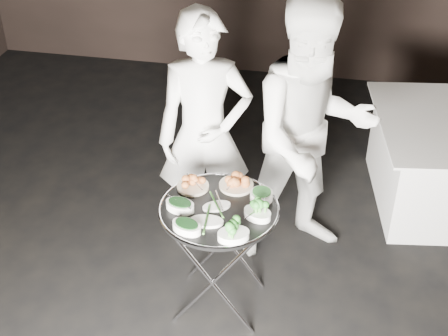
% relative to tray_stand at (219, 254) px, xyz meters
% --- Properties ---
extents(floor, '(6.00, 7.00, 0.05)m').
position_rel_tray_stand_xyz_m(floor, '(-0.23, -0.08, -0.45)').
color(floor, black).
rests_on(floor, ground).
extents(tray_stand, '(0.52, 0.44, 0.76)m').
position_rel_tray_stand_xyz_m(tray_stand, '(0.00, 0.00, 0.00)').
color(tray_stand, silver).
rests_on(tray_stand, floor).
extents(serving_tray, '(0.70, 0.70, 0.04)m').
position_rel_tray_stand_xyz_m(serving_tray, '(0.00, 0.00, 0.34)').
color(serving_tray, black).
rests_on(serving_tray, tray_stand).
extents(potato_plate_a, '(0.19, 0.19, 0.07)m').
position_rel_tray_stand_xyz_m(potato_plate_a, '(-0.19, 0.16, 0.38)').
color(potato_plate_a, beige).
rests_on(potato_plate_a, serving_tray).
extents(potato_plate_b, '(0.21, 0.21, 0.08)m').
position_rel_tray_stand_xyz_m(potato_plate_b, '(0.06, 0.22, 0.38)').
color(potato_plate_b, beige).
rests_on(potato_plate_b, serving_tray).
extents(greens_bowl, '(0.13, 0.13, 0.08)m').
position_rel_tray_stand_xyz_m(greens_bowl, '(0.23, 0.13, 0.38)').
color(greens_bowl, white).
rests_on(greens_bowl, serving_tray).
extents(asparagus_plate_a, '(0.19, 0.16, 0.03)m').
position_rel_tray_stand_xyz_m(asparagus_plate_a, '(-0.01, 0.00, 0.36)').
color(asparagus_plate_a, white).
rests_on(asparagus_plate_a, serving_tray).
extents(asparagus_plate_b, '(0.20, 0.12, 0.04)m').
position_rel_tray_stand_xyz_m(asparagus_plate_b, '(-0.04, -0.14, 0.37)').
color(asparagus_plate_b, white).
rests_on(asparagus_plate_b, serving_tray).
extents(spinach_bowl_a, '(0.20, 0.15, 0.07)m').
position_rel_tray_stand_xyz_m(spinach_bowl_a, '(-0.21, -0.05, 0.38)').
color(spinach_bowl_a, white).
rests_on(spinach_bowl_a, serving_tray).
extents(spinach_bowl_b, '(0.20, 0.16, 0.07)m').
position_rel_tray_stand_xyz_m(spinach_bowl_b, '(-0.13, -0.23, 0.38)').
color(spinach_bowl_b, white).
rests_on(spinach_bowl_b, serving_tray).
extents(broccoli_bowl_a, '(0.20, 0.17, 0.07)m').
position_rel_tray_stand_xyz_m(broccoli_bowl_a, '(0.23, -0.04, 0.38)').
color(broccoli_bowl_a, white).
rests_on(broccoli_bowl_a, serving_tray).
extents(broccoli_bowl_b, '(0.21, 0.18, 0.07)m').
position_rel_tray_stand_xyz_m(broccoli_bowl_b, '(0.13, -0.24, 0.38)').
color(broccoli_bowl_b, white).
rests_on(broccoli_bowl_b, serving_tray).
extents(serving_utensils, '(0.58, 0.43, 0.01)m').
position_rel_tray_stand_xyz_m(serving_utensils, '(0.02, 0.07, 0.40)').
color(serving_utensils, silver).
rests_on(serving_utensils, serving_tray).
extents(waiter_left, '(0.71, 0.57, 1.70)m').
position_rel_tray_stand_xyz_m(waiter_left, '(-0.22, 0.63, 0.43)').
color(waiter_left, silver).
rests_on(waiter_left, floor).
extents(waiter_right, '(1.09, 1.00, 1.82)m').
position_rel_tray_stand_xyz_m(waiter_right, '(0.46, 0.68, 0.49)').
color(waiter_right, silver).
rests_on(waiter_right, floor).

